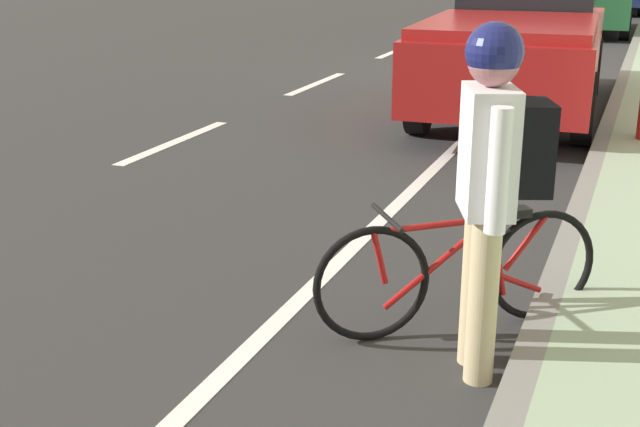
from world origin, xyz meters
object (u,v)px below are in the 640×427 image
at_px(parked_pickup_red_second, 519,41).
at_px(bicycle_at_curb, 460,271).
at_px(cyclist_with_backpack, 493,167).
at_px(parked_sedan_green_mid, 591,0).

height_order(parked_pickup_red_second, bicycle_at_curb, parked_pickup_red_second).
bearing_deg(bicycle_at_curb, parked_pickup_red_second, 96.50).
xyz_separation_m(parked_pickup_red_second, cyclist_with_backpack, (0.98, -7.11, 0.20)).
distance_m(parked_sedan_green_mid, cyclist_with_backpack, 17.41).
distance_m(parked_pickup_red_second, bicycle_at_curb, 6.73).
distance_m(bicycle_at_curb, cyclist_with_backpack, 0.89).
bearing_deg(parked_pickup_red_second, cyclist_with_backpack, -82.14).
bearing_deg(parked_sedan_green_mid, cyclist_with_backpack, -86.98).
bearing_deg(cyclist_with_backpack, parked_sedan_green_mid, 93.02).
distance_m(parked_pickup_red_second, parked_sedan_green_mid, 10.28).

